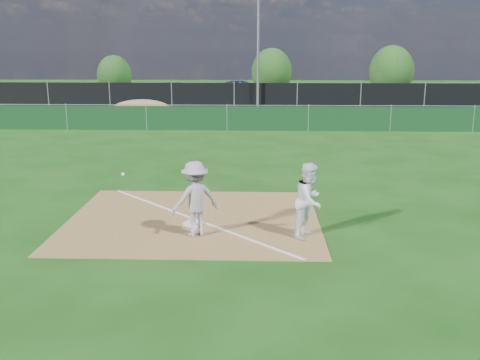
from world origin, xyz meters
name	(u,v)px	position (x,y,z in m)	size (l,w,h in m)	color
ground	(220,150)	(0.00, 10.00, 0.00)	(90.00, 90.00, 0.00)	#13470F
infield_dirt	(194,219)	(0.00, 1.00, 0.01)	(6.00, 5.00, 0.02)	olive
foul_line	(194,219)	(0.00, 1.00, 0.03)	(0.08, 7.00, 0.01)	white
green_fence	(227,118)	(0.00, 15.00, 0.60)	(44.00, 0.05, 1.20)	#0D3216
dirt_mound	(141,110)	(-5.00, 18.50, 0.58)	(3.38, 2.60, 1.17)	#A2784E
black_fence	(234,97)	(0.00, 23.00, 0.90)	(46.00, 0.04, 1.80)	black
parking_lot	(237,103)	(0.00, 28.00, 0.01)	(46.00, 9.00, 0.01)	black
light_pole	(258,47)	(1.50, 22.70, 4.00)	(0.16, 0.16, 8.00)	slate
first_base	(193,223)	(0.04, 0.56, 0.06)	(0.36, 0.36, 0.08)	white
play_at_first	(195,199)	(0.18, -0.13, 0.85)	(2.21, 1.06, 1.66)	#B1B1B3
runner	(310,200)	(2.67, -0.08, 0.83)	(0.81, 0.63, 1.66)	white
car_left	(178,92)	(-4.30, 27.66, 0.83)	(1.93, 4.80, 1.64)	#A5A8AD
car_mid	(244,92)	(0.48, 28.01, 0.79)	(1.66, 4.76, 1.57)	black
car_right	(324,95)	(6.38, 28.35, 0.60)	(1.66, 4.08, 1.18)	black
tree_left	(114,75)	(-10.41, 33.38, 1.72)	(2.81, 2.81, 3.34)	#382316
tree_mid	(272,72)	(2.62, 33.53, 2.02)	(3.30, 3.30, 3.92)	#382316
tree_right	(391,71)	(12.15, 32.63, 2.13)	(3.48, 3.48, 4.13)	#382316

